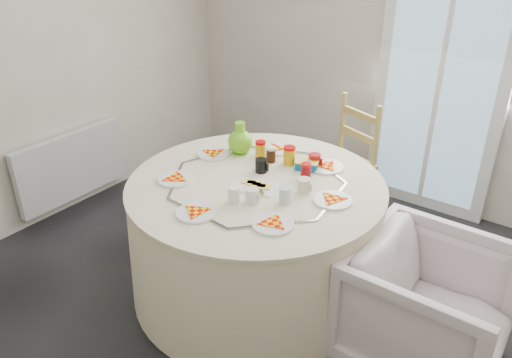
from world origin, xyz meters
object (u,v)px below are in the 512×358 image
Objects in this scene: table at (256,238)px; armchair at (429,303)px; wooden_chair at (339,164)px; radiator at (73,166)px; green_pitcher at (240,141)px.

armchair is (1.10, 0.03, 0.02)m from table.
wooden_chair reaches higher than armchair.
table reaches higher than radiator.
green_pitcher is at bearing 140.12° from table.
table is 1.10m from armchair.
wooden_chair is 1.53m from armchair.
radiator is 1.27× the size of armchair.
radiator is 0.63× the size of table.
wooden_chair is 1.25× the size of armchair.
table is (1.83, 0.04, -0.01)m from radiator.
radiator is at bearing -126.78° from wooden_chair.
wooden_chair is at bearing 47.60° from green_pitcher.
radiator is at bearing 171.62° from green_pitcher.
green_pitcher is (1.50, 0.32, 0.49)m from radiator.
armchair is at bearing 1.75° from table.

